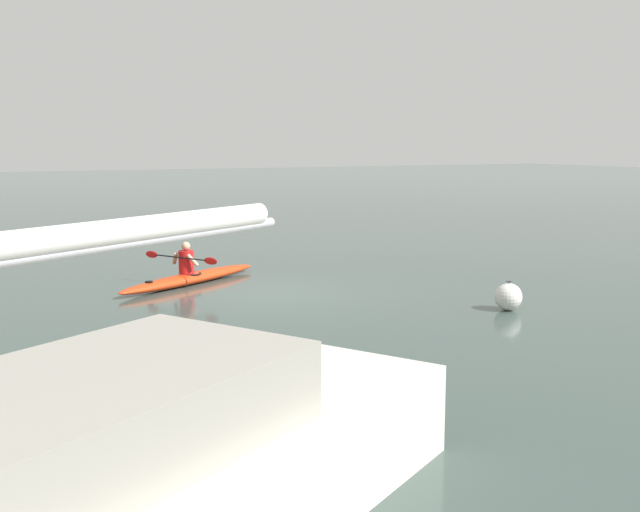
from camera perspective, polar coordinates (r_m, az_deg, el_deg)
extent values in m
plane|color=#384742|center=(17.43, -3.78, -2.76)|extent=(160.00, 160.00, 0.00)
ellipsoid|color=red|center=(18.70, -9.66, -1.66)|extent=(4.25, 2.78, 0.28)
torus|color=black|center=(18.68, -9.67, -1.30)|extent=(0.70, 0.70, 0.04)
cylinder|color=black|center=(17.72, -12.71, -1.89)|extent=(0.18, 0.18, 0.02)
cylinder|color=red|center=(18.53, -10.00, -0.45)|extent=(0.37, 0.37, 0.56)
sphere|color=tan|center=(18.47, -10.03, 0.74)|extent=(0.21, 0.21, 0.21)
cylinder|color=black|center=(18.37, -10.44, -0.12)|extent=(0.98, 1.67, 0.03)
ellipsoid|color=red|center=(17.72, -8.21, -0.37)|extent=(0.23, 0.37, 0.17)
ellipsoid|color=red|center=(19.03, -12.51, 0.12)|extent=(0.23, 0.37, 0.17)
cylinder|color=tan|center=(18.27, -9.53, -0.32)|extent=(0.29, 0.23, 0.34)
cylinder|color=tan|center=(18.65, -10.80, -0.17)|extent=(0.13, 0.32, 0.34)
cube|color=gray|center=(6.12, -18.30, -11.83)|extent=(4.36, 3.67, 0.69)
cylinder|color=silver|center=(6.26, -13.88, 1.03)|extent=(3.24, 1.94, 0.09)
cylinder|color=white|center=(6.24, -13.91, 1.94)|extent=(2.97, 1.85, 0.20)
sphere|color=silver|center=(16.00, 13.94, -2.98)|extent=(0.56, 0.56, 0.56)
torus|color=#333338|center=(15.94, 13.98, -1.89)|extent=(0.12, 0.12, 0.02)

